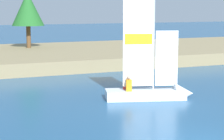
{
  "coord_description": "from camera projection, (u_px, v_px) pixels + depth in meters",
  "views": [
    {
      "loc": [
        -8.08,
        -11.5,
        4.63
      ],
      "look_at": [
        0.81,
        9.51,
        1.2
      ],
      "focal_mm": 67.35,
      "sensor_mm": 36.0,
      "label": 1
    }
  ],
  "objects": [
    {
      "name": "shore_bank",
      "position": [
        38.0,
        56.0,
        35.83
      ],
      "size": [
        80.0,
        15.49,
        0.94
      ],
      "primitive_type": "cube",
      "color": "#897A56",
      "rests_on": "ground"
    },
    {
      "name": "sailboat",
      "position": [
        157.0,
        90.0,
        21.36
      ],
      "size": [
        4.67,
        2.46,
        5.66
      ],
      "rotation": [
        0.0,
        0.0,
        -0.29
      ],
      "color": "silver",
      "rests_on": "ground"
    },
    {
      "name": "shoreline_tree_midright",
      "position": [
        28.0,
        9.0,
        37.8
      ],
      "size": [
        2.9,
        2.9,
        5.06
      ],
      "color": "brown",
      "rests_on": "shore_bank"
    }
  ]
}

